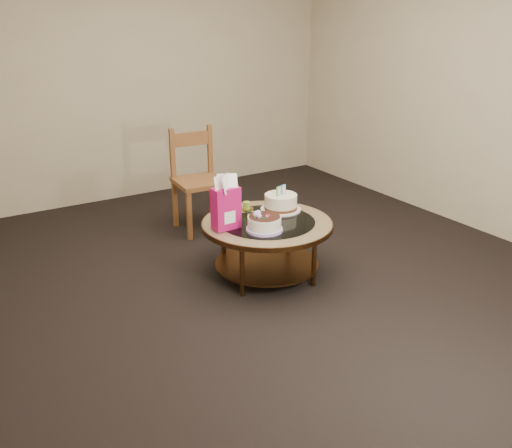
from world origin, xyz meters
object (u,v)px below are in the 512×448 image
cream_cake (281,203)px  dining_chair (198,179)px  coffee_table (267,231)px  decorated_cake (264,224)px  gift_bag (226,203)px

cream_cake → dining_chair: dining_chair is taller
coffee_table → decorated_cake: decorated_cake is taller
coffee_table → dining_chair: (0.01, 1.20, 0.11)m
cream_cake → gift_bag: bearing=173.4°
coffee_table → dining_chair: bearing=89.7°
cream_cake → gift_bag: (-0.57, -0.11, 0.14)m
dining_chair → cream_cake: bearing=-73.3°
cream_cake → dining_chair: 1.07m
decorated_cake → cream_cake: 0.47m
cream_cake → gift_bag: 0.60m
decorated_cake → gift_bag: bearing=137.8°
decorated_cake → cream_cake: cream_cake is taller
gift_bag → cream_cake: bearing=9.3°
coffee_table → gift_bag: 0.44m
decorated_cake → gift_bag: size_ratio=0.66×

